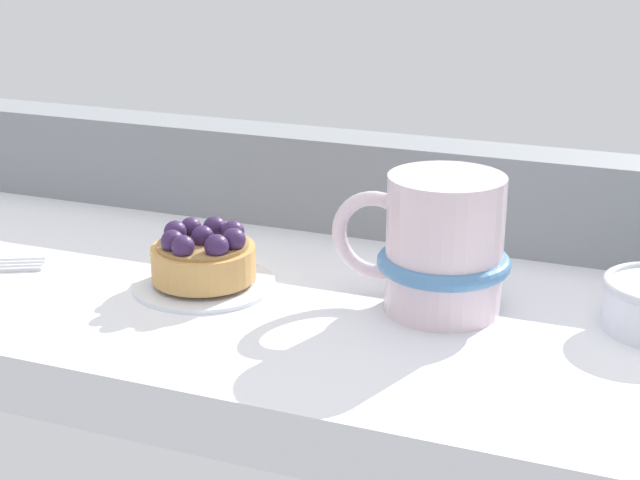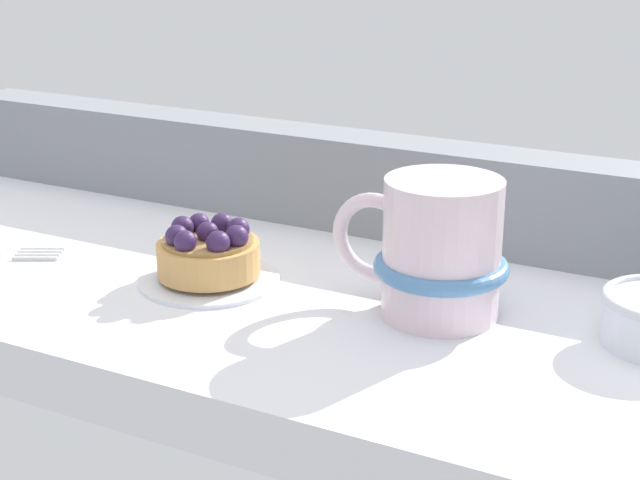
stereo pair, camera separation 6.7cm
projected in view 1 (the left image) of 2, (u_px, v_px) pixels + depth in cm
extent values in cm
cube|color=white|center=(270.00, 309.00, 71.61)|extent=(84.52, 33.64, 4.03)
cube|color=gray|center=(339.00, 181.00, 82.16)|extent=(82.83, 5.04, 7.88)
cylinder|color=silver|center=(204.00, 282.00, 70.32)|extent=(10.31, 10.31, 0.67)
cylinder|color=silver|center=(205.00, 284.00, 70.37)|extent=(5.67, 5.67, 0.33)
cylinder|color=tan|center=(204.00, 262.00, 69.81)|extent=(7.48, 7.48, 2.39)
cylinder|color=#A37942|center=(203.00, 245.00, 69.36)|extent=(6.58, 6.58, 0.30)
sphere|color=#331E47|center=(203.00, 237.00, 69.16)|extent=(1.62, 1.62, 1.62)
sphere|color=#331E47|center=(234.00, 240.00, 68.27)|extent=(1.70, 1.70, 1.70)
sphere|color=#331E47|center=(233.00, 232.00, 69.88)|extent=(1.68, 1.68, 1.68)
sphere|color=#331E47|center=(215.00, 228.00, 71.23)|extent=(1.73, 1.73, 1.73)
sphere|color=#331E47|center=(191.00, 228.00, 71.08)|extent=(1.58, 1.58, 1.58)
sphere|color=#331E47|center=(175.00, 232.00, 70.00)|extent=(1.67, 1.67, 1.67)
sphere|color=#331E47|center=(173.00, 242.00, 68.02)|extent=(1.68, 1.68, 1.68)
sphere|color=#331E47|center=(183.00, 247.00, 67.03)|extent=(1.62, 1.62, 1.62)
sphere|color=#331E47|center=(217.00, 247.00, 67.24)|extent=(1.74, 1.74, 1.74)
cylinder|color=silver|center=(445.00, 244.00, 65.03)|extent=(7.83, 7.83, 9.46)
torus|color=#4C7FB2|center=(444.00, 261.00, 65.45)|extent=(9.01, 9.01, 1.14)
torus|color=silver|center=(376.00, 235.00, 66.71)|extent=(6.31, 1.01, 6.31)
cube|color=silver|center=(17.00, 268.00, 73.08)|extent=(3.22, 1.83, 0.60)
cube|color=silver|center=(19.00, 264.00, 73.77)|extent=(3.22, 1.83, 0.60)
cube|color=silver|center=(21.00, 261.00, 74.46)|extent=(3.22, 1.83, 0.60)
cube|color=silver|center=(23.00, 258.00, 75.15)|extent=(3.22, 1.83, 0.60)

